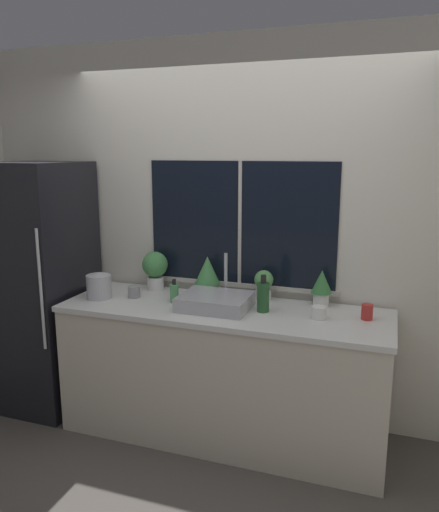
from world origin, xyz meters
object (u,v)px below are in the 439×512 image
object	(u,v)px
potted_plant_far_left	(155,268)
potted_plant_center_left	(207,273)
bottle_tall	(263,296)
potted_plant_far_right	(322,286)
kettle	(99,286)
refrigerator	(40,286)
mug_white	(319,312)
potted_plant_center_right	(264,284)
mug_grey	(134,292)
mug_red	(367,312)
sink	(215,301)
soap_bottle	(174,293)

from	to	relation	value
potted_plant_far_left	potted_plant_center_left	world-z (taller)	potted_plant_far_left
potted_plant_far_left	bottle_tall	xyz separation A→B (m)	(0.89, -0.25, -0.06)
potted_plant_far_right	kettle	world-z (taller)	potted_plant_far_right
potted_plant_far_right	bottle_tall	bearing A→B (deg)	-143.63
refrigerator	potted_plant_far_right	world-z (taller)	refrigerator
potted_plant_far_right	mug_white	distance (m)	0.28
potted_plant_center_right	potted_plant_far_right	size ratio (longest dim) A/B	0.87
refrigerator	potted_plant_far_right	bearing A→B (deg)	7.23
potted_plant_far_left	mug_grey	size ratio (longest dim) A/B	3.31
potted_plant_center_left	mug_grey	distance (m)	0.54
refrigerator	mug_grey	world-z (taller)	refrigerator
potted_plant_center_right	bottle_tall	distance (m)	0.25
potted_plant_far_left	potted_plant_center_right	bearing A→B (deg)	-0.00
potted_plant_center_left	potted_plant_far_right	bearing A→B (deg)	-0.00
potted_plant_far_right	mug_red	distance (m)	0.37
potted_plant_center_left	bottle_tall	world-z (taller)	potted_plant_center_left
refrigerator	potted_plant_center_left	size ratio (longest dim) A/B	6.58
refrigerator	bottle_tall	bearing A→B (deg)	0.48
potted_plant_center_left	mug_white	distance (m)	0.88
refrigerator	mug_grey	size ratio (longest dim) A/B	21.44
mug_red	mug_white	distance (m)	0.29
potted_plant_far_right	mug_white	size ratio (longest dim) A/B	2.64
bottle_tall	refrigerator	bearing A→B (deg)	-179.52
potted_plant_far_right	mug_grey	world-z (taller)	potted_plant_far_right
mug_grey	mug_white	bearing A→B (deg)	-1.08
refrigerator	potted_plant_center_right	distance (m)	1.69
refrigerator	mug_grey	bearing A→B (deg)	1.48
potted_plant_center_right	potted_plant_center_left	bearing A→B (deg)	180.00
refrigerator	bottle_tall	world-z (taller)	refrigerator
potted_plant_far_right	potted_plant_center_left	bearing A→B (deg)	180.00
refrigerator	sink	distance (m)	1.41
mug_grey	potted_plant_center_right	bearing A→B (deg)	15.37
sink	bottle_tall	world-z (taller)	sink
potted_plant_far_left	kettle	bearing A→B (deg)	-129.08
mug_red	potted_plant_center_left	bearing A→B (deg)	170.54
bottle_tall	mug_grey	xyz separation A→B (m)	(-0.94, 0.01, -0.06)
potted_plant_center_left	bottle_tall	size ratio (longest dim) A/B	1.16
refrigerator	potted_plant_far_left	distance (m)	0.89
potted_plant_center_right	sink	bearing A→B (deg)	-132.63
sink	potted_plant_far_right	bearing A→B (deg)	23.06
refrigerator	soap_bottle	distance (m)	1.11
mug_white	mug_red	bearing A→B (deg)	15.80
sink	potted_plant_center_left	world-z (taller)	sink
potted_plant_far_right	potted_plant_center_right	bearing A→B (deg)	180.00
refrigerator	mug_white	distance (m)	2.09
bottle_tall	mug_white	distance (m)	0.37
sink	mug_white	xyz separation A→B (m)	(0.67, 0.01, -0.01)
potted_plant_far_left	mug_red	size ratio (longest dim) A/B	2.96
bottle_tall	potted_plant_far_left	bearing A→B (deg)	164.49
sink	mug_white	world-z (taller)	sink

